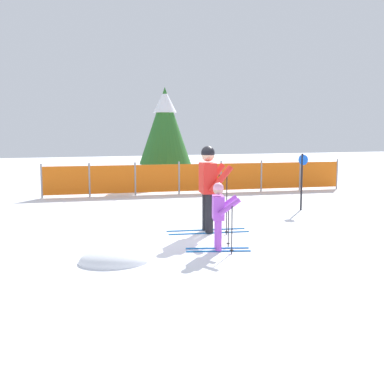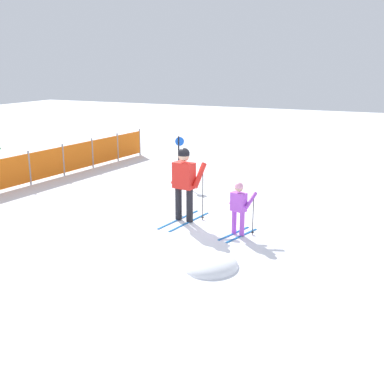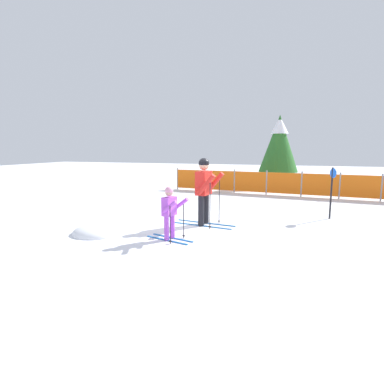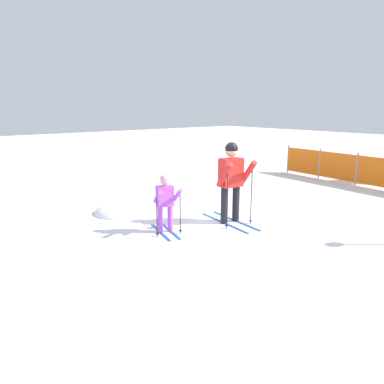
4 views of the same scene
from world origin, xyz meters
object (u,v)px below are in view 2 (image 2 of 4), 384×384
object	(u,v)px
skier_adult	(184,178)
trail_marker	(179,155)
safety_fence	(47,164)
skier_child	(239,204)

from	to	relation	value
skier_adult	trail_marker	world-z (taller)	skier_adult
safety_fence	trail_marker	xyz separation A→B (m)	(1.39, -4.13, 0.39)
skier_child	safety_fence	bearing A→B (deg)	88.60
skier_child	safety_fence	xyz separation A→B (m)	(2.32, 7.45, -0.17)
skier_adult	skier_child	xyz separation A→B (m)	(-0.38, -1.52, -0.36)
skier_adult	safety_fence	size ratio (longest dim) A/B	0.18
skier_adult	safety_fence	world-z (taller)	skier_adult
safety_fence	skier_child	bearing A→B (deg)	-107.30
safety_fence	trail_marker	distance (m)	4.38
trail_marker	skier_adult	bearing A→B (deg)	-151.63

